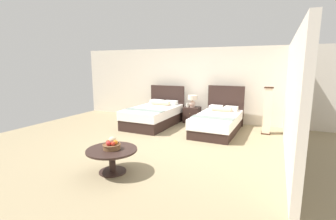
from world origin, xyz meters
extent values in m
cube|color=#948361|center=(0.00, 0.00, -0.01)|extent=(9.36, 9.58, 0.02)
cube|color=beige|center=(0.00, 2.99, 1.27)|extent=(9.36, 0.12, 2.54)
cube|color=beige|center=(2.88, 0.40, 1.27)|extent=(0.12, 5.18, 2.54)
cube|color=#301F1B|center=(-1.05, 1.54, 0.16)|extent=(1.27, 2.13, 0.33)
cube|color=white|center=(-1.05, 1.54, 0.46)|extent=(1.31, 2.17, 0.27)
cube|color=#301F1B|center=(-1.02, 2.62, 0.61)|extent=(1.30, 0.09, 1.23)
cube|color=white|center=(-1.30, 2.34, 0.67)|extent=(0.45, 0.31, 0.14)
cube|color=white|center=(-0.76, 2.33, 0.67)|extent=(0.45, 0.31, 0.14)
cylinder|color=beige|center=(-1.03, 2.09, 0.67)|extent=(0.68, 0.17, 0.15)
cube|color=gray|center=(-1.06, 1.01, 0.60)|extent=(1.29, 0.38, 0.01)
cube|color=#301F1B|center=(1.05, 1.54, 0.13)|extent=(1.14, 2.09, 0.26)
cube|color=white|center=(1.05, 1.54, 0.40)|extent=(1.18, 2.13, 0.27)
cube|color=#301F1B|center=(1.07, 2.61, 0.65)|extent=(1.17, 0.09, 1.29)
cube|color=white|center=(0.83, 2.32, 0.61)|extent=(0.40, 0.31, 0.14)
cube|color=white|center=(1.31, 2.31, 0.61)|extent=(0.40, 0.31, 0.14)
cylinder|color=beige|center=(1.06, 2.08, 0.61)|extent=(0.60, 0.17, 0.15)
cube|color=gray|center=(1.04, 1.04, 0.54)|extent=(1.16, 0.38, 0.01)
cube|color=#301F1B|center=(-0.03, 2.51, 0.27)|extent=(0.53, 0.45, 0.54)
sphere|color=tan|center=(-0.03, 2.27, 0.35)|extent=(0.02, 0.02, 0.02)
cylinder|color=beige|center=(-0.03, 2.53, 0.55)|extent=(0.17, 0.17, 0.02)
ellipsoid|color=beige|center=(-0.03, 2.53, 0.65)|extent=(0.20, 0.20, 0.20)
cylinder|color=#99844C|center=(-0.03, 2.53, 0.77)|extent=(0.02, 0.02, 0.04)
cylinder|color=#F2DDC3|center=(-0.03, 2.53, 0.87)|extent=(0.32, 0.32, 0.15)
cylinder|color=silver|center=(-0.19, 2.47, 0.60)|extent=(0.09, 0.09, 0.13)
torus|color=silver|center=(-0.19, 2.47, 0.67)|extent=(0.09, 0.09, 0.01)
cylinder|color=#301F1B|center=(-0.09, -1.90, 0.01)|extent=(0.49, 0.49, 0.02)
cylinder|color=#301F1B|center=(-0.09, -1.90, 0.20)|extent=(0.12, 0.12, 0.41)
cylinder|color=#301F1B|center=(-0.09, -1.90, 0.42)|extent=(0.92, 0.92, 0.04)
cylinder|color=brown|center=(-0.09, -1.90, 0.49)|extent=(0.31, 0.31, 0.09)
torus|color=brown|center=(-0.09, -1.90, 0.53)|extent=(0.33, 0.33, 0.02)
sphere|color=beige|center=(-0.11, -1.84, 0.59)|extent=(0.14, 0.14, 0.14)
sphere|color=red|center=(-0.16, -1.91, 0.56)|extent=(0.08, 0.08, 0.08)
sphere|color=red|center=(-0.10, -1.97, 0.56)|extent=(0.08, 0.08, 0.08)
sphere|color=red|center=(-0.03, -1.93, 0.56)|extent=(0.08, 0.08, 0.08)
sphere|color=orange|center=(-0.04, -1.85, 0.57)|extent=(0.08, 0.08, 0.08)
cube|color=black|center=(2.37, 2.02, 0.01)|extent=(0.25, 0.25, 0.03)
cube|color=beige|center=(2.37, 2.02, 0.67)|extent=(0.21, 0.21, 1.29)
cube|color=black|center=(2.37, 2.02, 1.33)|extent=(0.25, 0.25, 0.02)
camera|label=1|loc=(2.56, -5.33, 1.93)|focal=26.07mm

